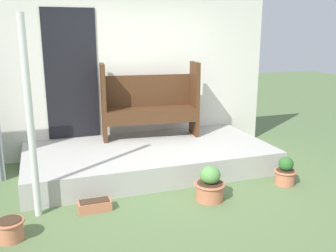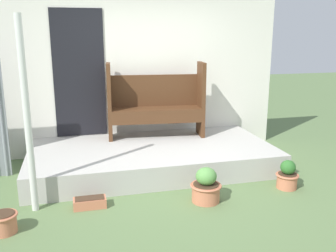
{
  "view_description": "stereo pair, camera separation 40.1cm",
  "coord_description": "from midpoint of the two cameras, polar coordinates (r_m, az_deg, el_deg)",
  "views": [
    {
      "loc": [
        -1.55,
        -4.2,
        1.98
      ],
      "look_at": [
        0.01,
        0.31,
        0.78
      ],
      "focal_mm": 40.0,
      "sensor_mm": 36.0,
      "label": 1
    },
    {
      "loc": [
        -1.16,
        -4.31,
        1.98
      ],
      "look_at": [
        0.01,
        0.31,
        0.78
      ],
      "focal_mm": 40.0,
      "sensor_mm": 36.0,
      "label": 2
    }
  ],
  "objects": [
    {
      "name": "ground_plane",
      "position": [
        4.89,
        -1.33,
        -9.79
      ],
      "size": [
        24.0,
        24.0,
        0.0
      ],
      "primitive_type": "plane",
      "color": "#5B7547"
    },
    {
      "name": "porch_slab",
      "position": [
        5.61,
        -4.98,
        -4.83
      ],
      "size": [
        3.55,
        1.79,
        0.33
      ],
      "color": "#B2AFA8",
      "rests_on": "ground_plane"
    },
    {
      "name": "house_wall",
      "position": [
        6.23,
        -7.67,
        7.75
      ],
      "size": [
        4.75,
        0.08,
        2.6
      ],
      "color": "white",
      "rests_on": "ground_plane"
    },
    {
      "name": "support_post",
      "position": [
        4.23,
        -22.87,
        0.8
      ],
      "size": [
        0.08,
        0.08,
        2.17
      ],
      "color": "silver",
      "rests_on": "ground_plane"
    },
    {
      "name": "bench",
      "position": [
        5.98,
        -4.7,
        3.81
      ],
      "size": [
        1.56,
        0.56,
        1.19
      ],
      "rotation": [
        0.0,
        0.0,
        -0.1
      ],
      "color": "#4C2D19",
      "rests_on": "porch_slab"
    },
    {
      "name": "flower_pot_left",
      "position": [
        4.16,
        -25.61,
        -14.01
      ],
      "size": [
        0.29,
        0.29,
        0.21
      ],
      "color": "#C67251",
      "rests_on": "ground_plane"
    },
    {
      "name": "flower_pot_middle",
      "position": [
        4.56,
        3.87,
        -9.07
      ],
      "size": [
        0.38,
        0.38,
        0.43
      ],
      "color": "#C67251",
      "rests_on": "ground_plane"
    },
    {
      "name": "flower_pot_right",
      "position": [
        5.19,
        15.34,
        -6.86
      ],
      "size": [
        0.3,
        0.3,
        0.38
      ],
      "color": "#C67251",
      "rests_on": "ground_plane"
    },
    {
      "name": "planter_box_rect",
      "position": [
        4.47,
        -13.72,
        -11.73
      ],
      "size": [
        0.37,
        0.17,
        0.12
      ],
      "color": "#C67251",
      "rests_on": "ground_plane"
    }
  ]
}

